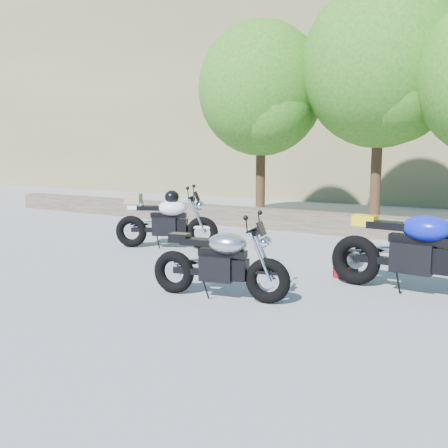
{
  "coord_description": "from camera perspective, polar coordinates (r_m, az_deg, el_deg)",
  "views": [
    {
      "loc": [
        4.63,
        -5.89,
        1.89
      ],
      "look_at": [
        0.2,
        1.0,
        0.75
      ],
      "focal_mm": 40.0,
      "sensor_mm": 36.0,
      "label": 1
    }
  ],
  "objects": [
    {
      "name": "ground",
      "position": [
        7.72,
        -5.3,
        -6.27
      ],
      "size": [
        90.0,
        90.0,
        0.0
      ],
      "primitive_type": "plane",
      "color": "gray",
      "rests_on": "ground"
    },
    {
      "name": "stone_wall",
      "position": [
        12.4,
        10.53,
        0.19
      ],
      "size": [
        22.0,
        0.55,
        0.5
      ],
      "primitive_type": "cube",
      "color": "#433C2C",
      "rests_on": "ground"
    },
    {
      "name": "tree_decid_left",
      "position": [
        14.9,
        4.54,
        14.62
      ],
      "size": [
        3.67,
        3.67,
        5.62
      ],
      "color": "#382314",
      "rests_on": "ground"
    },
    {
      "name": "tree_decid_mid",
      "position": [
        14.09,
        17.78,
        16.33
      ],
      "size": [
        4.08,
        4.08,
        6.24
      ],
      "color": "#382314",
      "rests_on": "ground"
    },
    {
      "name": "silver_bike",
      "position": [
        6.58,
        -0.44,
        -4.51
      ],
      "size": [
        1.92,
        0.67,
        0.97
      ],
      "rotation": [
        0.0,
        0.0,
        0.2
      ],
      "color": "black",
      "rests_on": "ground"
    },
    {
      "name": "white_bike",
      "position": [
        10.18,
        -6.67,
        0.48
      ],
      "size": [
        2.0,
        1.08,
        1.18
      ],
      "rotation": [
        0.0,
        0.0,
        0.45
      ],
      "color": "black",
      "rests_on": "ground"
    },
    {
      "name": "blue_bike",
      "position": [
        7.24,
        21.11,
        -3.01
      ],
      "size": [
        2.39,
        0.76,
        1.2
      ],
      "rotation": [
        0.0,
        0.0,
        -0.05
      ],
      "color": "black",
      "rests_on": "ground"
    },
    {
      "name": "backpack",
      "position": [
        7.98,
        13.73,
        -4.46
      ],
      "size": [
        0.34,
        0.3,
        0.44
      ],
      "rotation": [
        0.0,
        0.0,
        -0.1
      ],
      "color": "black",
      "rests_on": "ground"
    }
  ]
}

